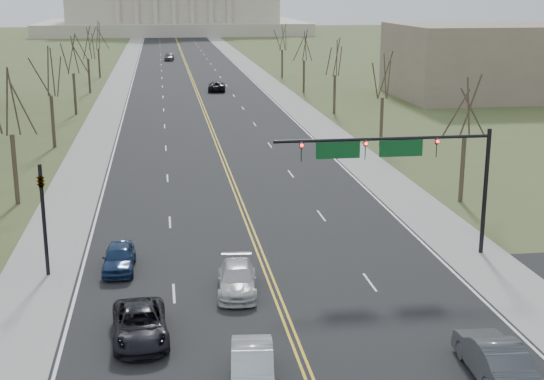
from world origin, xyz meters
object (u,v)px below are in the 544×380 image
object	(u,v)px
signal_mast	(400,157)
car_sb_inner_lead	(252,368)
car_far_nb	(217,86)
car_far_sb	(169,57)
car_sb_inner_second	(237,279)
car_sb_outer_lead	(140,324)
car_sb_outer_second	(119,258)
car_nb_outer_lead	(493,357)
signal_left	(43,207)

from	to	relation	value
signal_mast	car_sb_inner_lead	distance (m)	17.05
car_far_nb	car_far_sb	xyz separation A→B (m)	(-6.22, 51.82, 0.07)
car_sb_inner_second	car_far_sb	size ratio (longest dim) A/B	0.97
car_sb_inner_lead	signal_mast	bearing A→B (deg)	59.42
car_sb_inner_lead	car_far_nb	distance (m)	87.14
car_far_sb	car_sb_inner_lead	bearing A→B (deg)	-84.17
signal_mast	car_sb_outer_lead	bearing A→B (deg)	-148.88
signal_mast	car_sb_outer_second	bearing A→B (deg)	179.27
car_far_sb	car_nb_outer_lead	bearing A→B (deg)	-80.34
car_nb_outer_lead	car_sb_inner_lead	bearing A→B (deg)	-0.68
car_nb_outer_lead	car_sb_inner_second	bearing A→B (deg)	-45.03
signal_mast	signal_left	bearing A→B (deg)	180.00
car_nb_outer_lead	car_sb_outer_lead	world-z (taller)	car_nb_outer_lead
signal_left	signal_mast	bearing A→B (deg)	-0.00
car_sb_outer_lead	car_sb_inner_second	distance (m)	6.56
signal_mast	car_sb_inner_lead	world-z (taller)	signal_mast
car_sb_outer_lead	signal_left	bearing A→B (deg)	117.26
signal_left	car_sb_inner_second	world-z (taller)	signal_left
car_sb_outer_lead	car_sb_outer_second	xyz separation A→B (m)	(-1.29, 8.63, 0.00)
car_sb_outer_lead	car_far_sb	distance (m)	134.17
car_sb_inner_lead	car_far_nb	size ratio (longest dim) A/B	0.85
signal_mast	signal_left	xyz separation A→B (m)	(-18.95, 0.00, -2.05)
signal_mast	car_far_sb	distance (m)	126.25
signal_left	car_nb_outer_lead	world-z (taller)	signal_left
signal_left	car_nb_outer_lead	bearing A→B (deg)	-36.35
car_sb_inner_lead	car_far_nb	xyz separation A→B (m)	(5.25, 86.98, -0.00)
car_nb_outer_lead	car_sb_outer_lead	size ratio (longest dim) A/B	0.99
car_nb_outer_lead	signal_left	bearing A→B (deg)	-33.58
car_sb_inner_lead	car_sb_inner_second	size ratio (longest dim) A/B	0.98
car_sb_inner_second	car_far_nb	distance (m)	77.83
car_far_nb	signal_mast	bearing A→B (deg)	98.75
car_sb_outer_lead	car_far_sb	bearing A→B (deg)	85.29
signal_mast	car_nb_outer_lead	size ratio (longest dim) A/B	2.45
signal_left	car_sb_outer_second	world-z (taller)	signal_left
car_sb_inner_second	car_far_sb	bearing A→B (deg)	95.90
car_sb_outer_second	car_far_nb	size ratio (longest dim) A/B	0.76
car_nb_outer_lead	car_sb_inner_second	size ratio (longest dim) A/B	1.07
car_sb_inner_second	car_far_nb	bearing A→B (deg)	91.71
signal_left	car_sb_outer_second	bearing A→B (deg)	3.01
car_nb_outer_lead	car_far_nb	world-z (taller)	car_nb_outer_lead
car_far_nb	car_sb_inner_lead	bearing A→B (deg)	91.86
signal_left	car_sb_outer_lead	world-z (taller)	signal_left
car_nb_outer_lead	car_sb_outer_lead	distance (m)	14.57
car_far_nb	car_sb_outer_second	bearing A→B (deg)	86.96
car_sb_outer_lead	car_far_nb	bearing A→B (deg)	80.10
signal_left	car_sb_inner_lead	bearing A→B (deg)	-54.78
car_nb_outer_lead	car_far_nb	bearing A→B (deg)	-84.57
car_far_nb	car_sb_inner_second	bearing A→B (deg)	91.72
signal_left	car_sb_inner_lead	xyz separation A→B (m)	(9.25, -13.11, -2.95)
car_nb_outer_lead	car_far_nb	distance (m)	87.64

